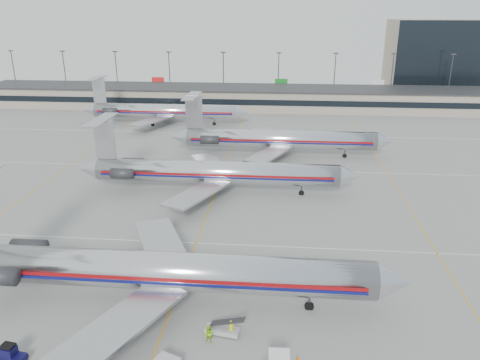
# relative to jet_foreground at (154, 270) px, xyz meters

# --- Properties ---
(ground) EXTENTS (260.00, 260.00, 0.00)m
(ground) POSITION_rel_jet_foreground_xyz_m (1.83, 2.92, -3.69)
(ground) COLOR gray
(ground) RESTS_ON ground
(apron_markings) EXTENTS (160.00, 0.15, 0.02)m
(apron_markings) POSITION_rel_jet_foreground_xyz_m (1.83, 12.92, -3.68)
(apron_markings) COLOR silver
(apron_markings) RESTS_ON ground
(terminal) EXTENTS (162.00, 17.00, 6.25)m
(terminal) POSITION_rel_jet_foreground_xyz_m (1.83, 100.89, -0.54)
(terminal) COLOR gray
(terminal) RESTS_ON ground
(light_mast_row) EXTENTS (163.60, 0.40, 15.28)m
(light_mast_row) POSITION_rel_jet_foreground_xyz_m (1.83, 114.92, 4.89)
(light_mast_row) COLOR #38383D
(light_mast_row) RESTS_ON ground
(distant_building) EXTENTS (30.00, 20.00, 25.00)m
(distant_building) POSITION_rel_jet_foreground_xyz_m (63.83, 130.92, 8.81)
(distant_building) COLOR tan
(distant_building) RESTS_ON ground
(jet_foreground) EXTENTS (48.63, 28.64, 12.73)m
(jet_foreground) POSITION_rel_jet_foreground_xyz_m (0.00, 0.00, 0.00)
(jet_foreground) COLOR silver
(jet_foreground) RESTS_ON ground
(jet_second_row) EXTENTS (45.85, 27.00, 12.00)m
(jet_second_row) POSITION_rel_jet_foreground_xyz_m (1.13, 30.78, -0.21)
(jet_second_row) COLOR silver
(jet_second_row) RESTS_ON ground
(jet_third_row) EXTENTS (44.87, 27.60, 12.27)m
(jet_third_row) POSITION_rel_jet_foreground_xyz_m (11.20, 51.98, -0.13)
(jet_third_row) COLOR silver
(jet_third_row) RESTS_ON ground
(jet_back_row) EXTENTS (43.81, 26.95, 11.98)m
(jet_back_row) POSITION_rel_jet_foreground_xyz_m (-18.71, 77.60, -0.22)
(jet_back_row) COLOR silver
(jet_back_row) RESTS_ON ground
(tug_left) EXTENTS (2.30, 1.41, 1.75)m
(tug_left) POSITION_rel_jet_foreground_xyz_m (-9.89, -9.76, -2.90)
(tug_left) COLOR #0B0933
(tug_left) RESTS_ON ground
(belt_loader) EXTENTS (3.82, 1.67, 1.97)m
(belt_loader) POSITION_rel_jet_foreground_xyz_m (7.49, -4.51, -3.17)
(belt_loader) COLOR #A8A8A8
(belt_loader) RESTS_ON ground
(ramp_worker_near) EXTENTS (0.69, 0.58, 1.61)m
(ramp_worker_near) POSITION_rel_jet_foreground_xyz_m (8.29, -4.70, -2.89)
(ramp_worker_near) COLOR #C6E115
(ramp_worker_near) RESTS_ON ground
(ramp_worker_far) EXTENTS (1.07, 1.01, 1.76)m
(ramp_worker_far) POSITION_rel_jet_foreground_xyz_m (6.35, -5.79, -2.82)
(ramp_worker_far) COLOR #94DF14
(ramp_worker_far) RESTS_ON ground
(cone_right) EXTENTS (0.53, 0.53, 0.61)m
(cone_right) POSITION_rel_jet_foreground_xyz_m (14.27, -7.46, -3.39)
(cone_right) COLOR #F96408
(cone_right) RESTS_ON ground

